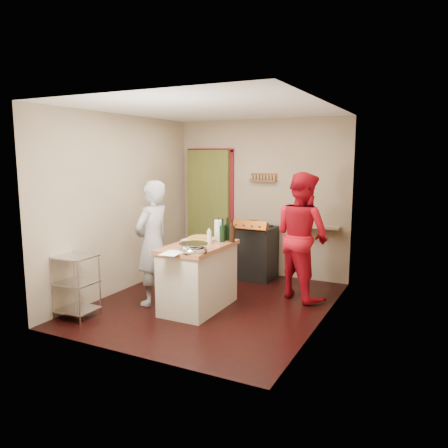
% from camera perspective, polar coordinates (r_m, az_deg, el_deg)
% --- Properties ---
extents(floor, '(3.50, 3.50, 0.00)m').
position_cam_1_polar(floor, '(6.09, -1.56, -10.33)').
color(floor, black).
rests_on(floor, ground).
extents(back_wall, '(3.00, 0.44, 2.60)m').
position_cam_1_polar(back_wall, '(7.68, 0.48, 2.38)').
color(back_wall, tan).
rests_on(back_wall, ground).
extents(left_wall, '(0.04, 3.50, 2.60)m').
position_cam_1_polar(left_wall, '(6.63, -13.12, 2.57)').
color(left_wall, tan).
rests_on(left_wall, ground).
extents(right_wall, '(0.04, 3.50, 2.60)m').
position_cam_1_polar(right_wall, '(5.26, 12.95, 0.95)').
color(right_wall, tan).
rests_on(right_wall, ground).
extents(ceiling, '(3.00, 3.50, 0.02)m').
position_cam_1_polar(ceiling, '(5.78, -1.67, 14.90)').
color(ceiling, white).
rests_on(ceiling, back_wall).
extents(stove, '(0.60, 0.63, 1.00)m').
position_cam_1_polar(stove, '(7.19, 4.15, -3.61)').
color(stove, black).
rests_on(stove, ground).
extents(wire_shelving, '(0.48, 0.40, 0.80)m').
position_cam_1_polar(wire_shelving, '(5.78, -18.77, -7.32)').
color(wire_shelving, silver).
rests_on(wire_shelving, ground).
extents(island, '(0.69, 1.31, 1.17)m').
position_cam_1_polar(island, '(5.79, -3.32, -6.61)').
color(island, beige).
rests_on(island, ground).
extents(person_stripe, '(0.44, 0.64, 1.68)m').
position_cam_1_polar(person_stripe, '(5.96, -9.33, -2.47)').
color(person_stripe, '#ADAEB2').
rests_on(person_stripe, ground).
extents(person_red, '(1.09, 1.02, 1.79)m').
position_cam_1_polar(person_red, '(6.22, 10.13, -1.53)').
color(person_red, '#AB0B19').
rests_on(person_red, ground).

